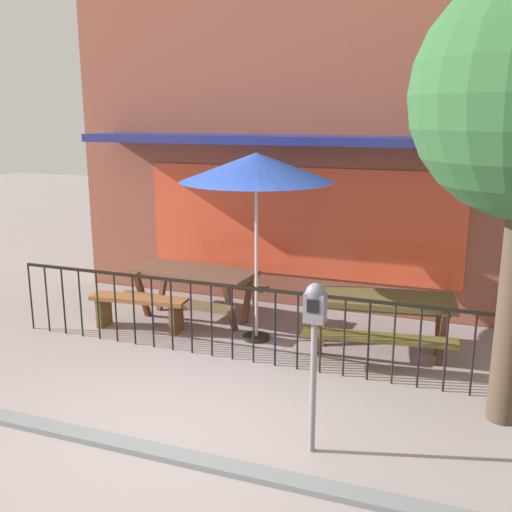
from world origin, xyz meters
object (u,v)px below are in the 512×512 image
picnic_table_left (194,280)px  patio_umbrella (256,168)px  picnic_table_right (380,309)px  parking_meter_near (315,324)px  patio_bench (139,306)px

picnic_table_left → patio_umbrella: 2.08m
picnic_table_right → patio_umbrella: size_ratio=0.78×
picnic_table_left → picnic_table_right: (2.77, -0.36, 0.00)m
patio_umbrella → parking_meter_near: (1.43, -2.39, -1.09)m
picnic_table_left → parking_meter_near: size_ratio=1.19×
patio_umbrella → patio_bench: size_ratio=1.76×
picnic_table_left → patio_umbrella: size_ratio=0.76×
patio_bench → parking_meter_near: (3.11, -2.16, 0.88)m
patio_bench → parking_meter_near: bearing=-34.8°
picnic_table_left → parking_meter_near: 3.84m
picnic_table_left → picnic_table_right: size_ratio=0.97×
picnic_table_left → patio_bench: (-0.56, -0.63, -0.26)m
picnic_table_right → patio_bench: 3.35m
patio_bench → picnic_table_right: bearing=4.6°
picnic_table_left → parking_meter_near: parking_meter_near is taller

